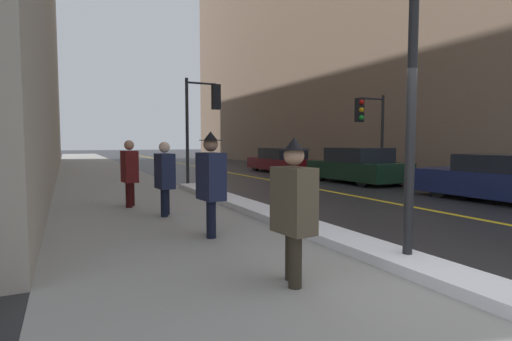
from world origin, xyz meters
The scene contains 15 objects.
ground_plane centered at (0.00, 0.00, 0.00)m, with size 160.00×160.00×0.00m, color #232326.
sidewalk_slab centered at (-2.00, 15.00, 0.01)m, with size 4.00×80.00×0.01m.
road_centre_stripe centered at (4.00, 15.00, 0.00)m, with size 0.16×80.00×0.00m.
snow_bank_curb centered at (0.20, 5.00, 0.08)m, with size 0.67×11.42×0.15m.
building_facade_right centered at (13.00, 22.00, 11.68)m, with size 6.00×36.00×23.37m.
lamp_post centered at (0.31, 0.97, 2.62)m, with size 0.28×0.28×4.31m.
traffic_light_near centered at (0.95, 11.08, 2.76)m, with size 1.31×0.32×3.82m.
traffic_light_far centered at (6.85, 9.24, 2.44)m, with size 1.31×0.32×3.39m.
pedestrian_trailing centered at (-1.38, 1.00, 0.89)m, with size 0.35×0.53×1.64m.
pedestrian_in_fedora centered at (-1.46, 3.53, 0.96)m, with size 0.38×0.77×1.76m.
pedestrian_in_glasses centered at (-1.73, 5.71, 0.88)m, with size 0.36×0.54×1.59m.
pedestrian_with_shoulder_bag centered at (-2.24, 7.27, 0.90)m, with size 0.36×0.75×1.63m.
parked_car_navy centered at (6.86, 3.75, 0.59)m, with size 2.01×4.85×1.26m.
parked_car_dark_green centered at (6.65, 9.59, 0.63)m, with size 2.00×4.18×1.36m.
parked_car_maroon centered at (6.62, 15.60, 0.60)m, with size 1.84×4.70×1.27m.
Camera 1 is at (-3.62, -2.74, 1.59)m, focal length 28.00 mm.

